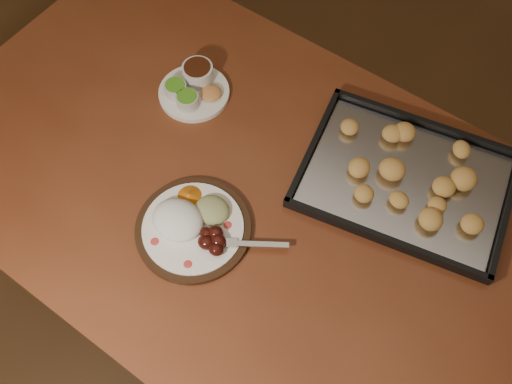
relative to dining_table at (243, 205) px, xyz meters
The scene contains 5 objects.
ground 0.68m from the dining_table, behind, with size 4.00×4.00×0.00m, color brown.
dining_table is the anchor object (origin of this frame).
dinner_plate 0.19m from the dining_table, 101.83° to the right, with size 0.32×0.25×0.06m.
condiment_saucer 0.31m from the dining_table, 147.56° to the left, with size 0.17×0.17×0.06m.
baking_tray 0.38m from the dining_table, 34.06° to the left, with size 0.50×0.40×0.05m.
Camera 1 is at (0.54, -0.52, 1.86)m, focal length 40.00 mm.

